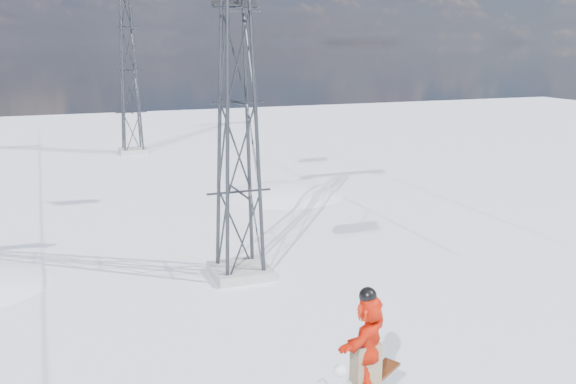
% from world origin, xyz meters
% --- Properties ---
extents(snow_terrain, '(39.00, 37.00, 22.00)m').
position_xyz_m(snow_terrain, '(-4.77, 21.24, -9.59)').
color(snow_terrain, white).
rests_on(snow_terrain, ground).
extents(lift_tower_near, '(5.20, 1.80, 11.43)m').
position_xyz_m(lift_tower_near, '(0.80, 8.00, 5.47)').
color(lift_tower_near, '#999999').
rests_on(lift_tower_near, ground).
extents(lift_tower_far, '(5.20, 1.80, 11.43)m').
position_xyz_m(lift_tower_far, '(0.80, 33.00, 5.47)').
color(lift_tower_far, '#999999').
rests_on(lift_tower_far, ground).
extents(lift_chair_mid, '(1.94, 0.56, 2.40)m').
position_xyz_m(lift_chair_mid, '(3.00, 15.52, 8.93)').
color(lift_chair_mid, black).
rests_on(lift_chair_mid, ground).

